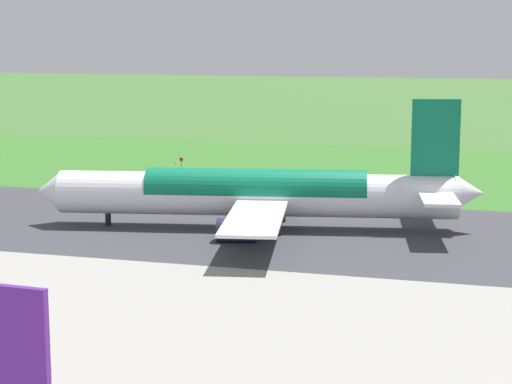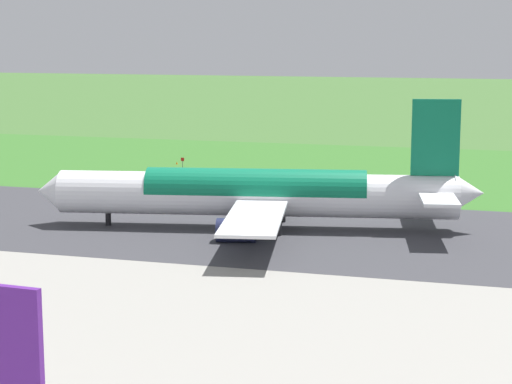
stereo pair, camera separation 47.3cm
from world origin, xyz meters
name	(u,v)px [view 2 (the right image)]	position (x,y,z in m)	size (l,w,h in m)	color
ground_plane	(214,226)	(0.00, 0.00, 0.00)	(800.00, 800.00, 0.00)	#3D662D
runway_asphalt	(214,226)	(0.00, 0.00, 0.03)	(600.00, 38.34, 0.06)	#38383D
grass_verge_foreground	(302,172)	(0.00, -46.52, 0.02)	(600.00, 80.00, 0.04)	#346B27
airliner_main	(259,193)	(-5.73, -0.07, 4.35)	(53.88, 44.35, 15.88)	white
no_stopping_sign	(183,163)	(20.26, -42.79, 1.36)	(0.60, 0.10, 2.26)	slate
traffic_cone_orange	(177,163)	(23.94, -49.59, 0.28)	(0.40, 0.40, 0.55)	orange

